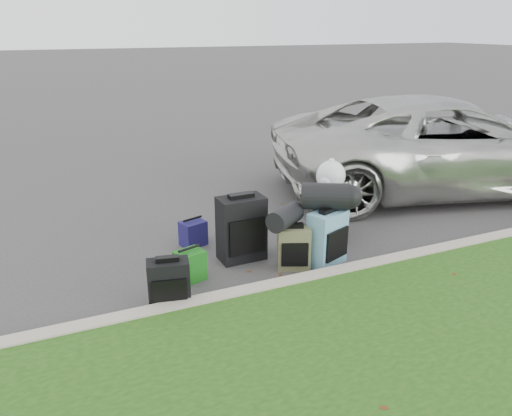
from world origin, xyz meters
name	(u,v)px	position (x,y,z in m)	size (l,w,h in m)	color
ground	(269,252)	(0.00, 0.00, 0.00)	(120.00, 120.00, 0.00)	#383535
curb	(308,281)	(0.00, -1.00, 0.07)	(120.00, 0.18, 0.15)	#9E937F
suv	(443,144)	(3.85, 1.18, 0.81)	(2.68, 5.81, 1.61)	#B7B7B2
suitcase_small_black	(169,285)	(-1.50, -0.79, 0.26)	(0.42, 0.23, 0.53)	black
suitcase_large_black_left	(241,228)	(-0.39, -0.02, 0.40)	(0.56, 0.33, 0.80)	black
suitcase_olive	(294,248)	(0.08, -0.51, 0.26)	(0.38, 0.24, 0.52)	#47482F
suitcase_teal	(327,238)	(0.50, -0.56, 0.33)	(0.47, 0.28, 0.67)	slate
suitcase_large_black_right	(331,215)	(0.96, 0.09, 0.33)	(0.44, 0.27, 0.66)	black
tote_green	(190,265)	(-1.13, -0.30, 0.17)	(0.31, 0.25, 0.35)	#176416
tote_navy	(193,233)	(-0.83, 0.61, 0.17)	(0.31, 0.24, 0.33)	#1A164E
duffel_left	(285,217)	(-0.02, -0.46, 0.65)	(0.25, 0.25, 0.46)	black
duffel_right	(326,196)	(0.52, -0.46, 0.83)	(0.32, 0.32, 0.57)	black
trash_bag	(331,176)	(0.97, 0.16, 0.86)	(0.39, 0.39, 0.39)	white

